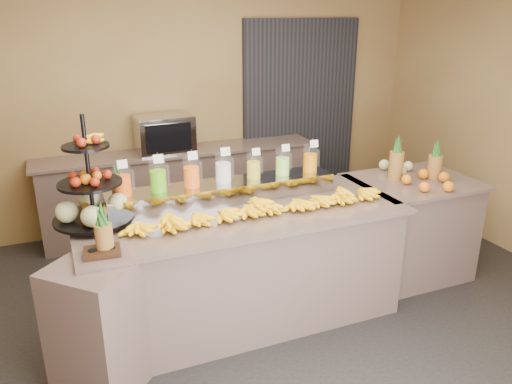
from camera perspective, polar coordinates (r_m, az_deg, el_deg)
ground at (r=4.02m, az=0.22°, el=-16.09°), size 6.00×6.00×0.00m
room_envelope at (r=4.08m, az=-1.65°, el=13.02°), size 6.04×5.02×2.82m
buffet_counter at (r=3.94m, az=-2.82°, el=-8.90°), size 2.75×1.25×0.93m
right_counter at (r=4.89m, az=17.04°, el=-3.84°), size 1.08×0.88×0.93m
back_ledge at (r=5.72m, az=-8.53°, el=0.30°), size 3.10×0.55×0.93m
pitcher_tray at (r=4.02m, az=-3.70°, el=0.07°), size 1.85×0.30×0.15m
juice_pitcher_orange_a at (r=3.80m, az=-14.96°, el=1.04°), size 0.12×0.13×0.30m
juice_pitcher_green at (r=3.83m, az=-11.13°, el=1.60°), size 0.13×0.13×0.31m
juice_pitcher_orange_b at (r=3.89m, az=-7.39°, el=2.06°), size 0.13×0.13×0.31m
juice_pitcher_milk at (r=3.96m, az=-3.76°, el=2.54°), size 0.13×0.13×0.31m
juice_pitcher_lemon at (r=4.05m, az=-0.27°, el=2.81°), size 0.12×0.12×0.28m
juice_pitcher_lime at (r=4.15m, az=3.05°, el=3.24°), size 0.12×0.12×0.29m
juice_pitcher_orange_c at (r=4.26m, az=6.22°, el=3.65°), size 0.12×0.13×0.30m
banana_heap at (r=3.75m, az=0.36°, el=-1.55°), size 2.00×0.18×0.17m
fruit_stand at (r=3.70m, az=-17.74°, el=-0.49°), size 0.57×0.57×0.79m
condiment_caddy at (r=3.29m, az=-17.18°, el=-6.53°), size 0.24×0.19×0.03m
pineapple_left_a at (r=3.27m, az=-17.01°, el=-4.60°), size 0.11×0.11×0.35m
pineapple_left_b at (r=3.99m, az=-15.32°, el=0.24°), size 0.12×0.12×0.38m
right_fruit_pile at (r=4.67m, az=18.33°, el=2.01°), size 0.48×0.46×0.26m
oven_warmer at (r=5.51m, az=-10.45°, el=6.59°), size 0.61×0.43×0.40m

